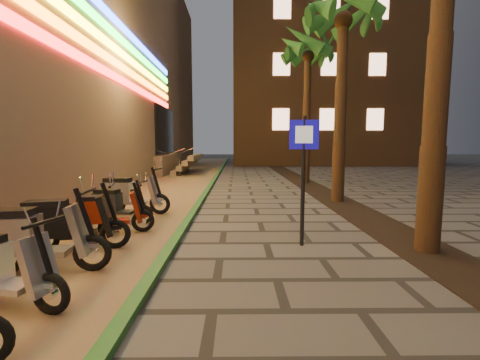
{
  "coord_description": "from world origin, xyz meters",
  "views": [
    {
      "loc": [
        0.28,
        -3.4,
        1.86
      ],
      "look_at": [
        0.34,
        2.56,
        1.2
      ],
      "focal_mm": 24.0,
      "sensor_mm": 36.0,
      "label": 1
    }
  ],
  "objects_px": {
    "scooter_7": "(106,213)",
    "scooter_9": "(128,194)",
    "scooter_8": "(116,204)",
    "pedestrian_sign": "(303,163)",
    "scooter_6": "(64,223)",
    "scooter_5": "(30,237)"
  },
  "relations": [
    {
      "from": "scooter_7",
      "to": "scooter_9",
      "type": "height_order",
      "value": "scooter_9"
    },
    {
      "from": "scooter_7",
      "to": "pedestrian_sign",
      "type": "bearing_deg",
      "value": -27.22
    },
    {
      "from": "scooter_5",
      "to": "scooter_6",
      "type": "relative_size",
      "value": 1.04
    },
    {
      "from": "scooter_5",
      "to": "scooter_8",
      "type": "relative_size",
      "value": 1.2
    },
    {
      "from": "pedestrian_sign",
      "to": "scooter_6",
      "type": "distance_m",
      "value": 4.3
    },
    {
      "from": "pedestrian_sign",
      "to": "scooter_5",
      "type": "relative_size",
      "value": 1.34
    },
    {
      "from": "scooter_8",
      "to": "scooter_9",
      "type": "relative_size",
      "value": 0.82
    },
    {
      "from": "pedestrian_sign",
      "to": "scooter_9",
      "type": "xyz_separation_m",
      "value": [
        -4.12,
        2.77,
        -0.98
      ]
    },
    {
      "from": "scooter_5",
      "to": "scooter_8",
      "type": "bearing_deg",
      "value": 81.84
    },
    {
      "from": "scooter_6",
      "to": "scooter_8",
      "type": "height_order",
      "value": "scooter_6"
    },
    {
      "from": "scooter_9",
      "to": "pedestrian_sign",
      "type": "bearing_deg",
      "value": -29.86
    },
    {
      "from": "scooter_6",
      "to": "scooter_8",
      "type": "bearing_deg",
      "value": 72.94
    },
    {
      "from": "scooter_6",
      "to": "scooter_7",
      "type": "relative_size",
      "value": 1.12
    },
    {
      "from": "scooter_6",
      "to": "scooter_9",
      "type": "bearing_deg",
      "value": 74.25
    },
    {
      "from": "scooter_9",
      "to": "scooter_7",
      "type": "bearing_deg",
      "value": -79.82
    },
    {
      "from": "scooter_8",
      "to": "scooter_9",
      "type": "height_order",
      "value": "scooter_9"
    },
    {
      "from": "pedestrian_sign",
      "to": "scooter_7",
      "type": "relative_size",
      "value": 1.56
    },
    {
      "from": "scooter_7",
      "to": "scooter_8",
      "type": "xyz_separation_m",
      "value": [
        -0.18,
        1.05,
        -0.02
      ]
    },
    {
      "from": "pedestrian_sign",
      "to": "scooter_7",
      "type": "xyz_separation_m",
      "value": [
        -3.9,
        0.74,
        -1.07
      ]
    },
    {
      "from": "scooter_5",
      "to": "pedestrian_sign",
      "type": "bearing_deg",
      "value": 10.42
    },
    {
      "from": "scooter_5",
      "to": "scooter_8",
      "type": "height_order",
      "value": "scooter_5"
    },
    {
      "from": "scooter_8",
      "to": "scooter_5",
      "type": "bearing_deg",
      "value": -81.26
    }
  ]
}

